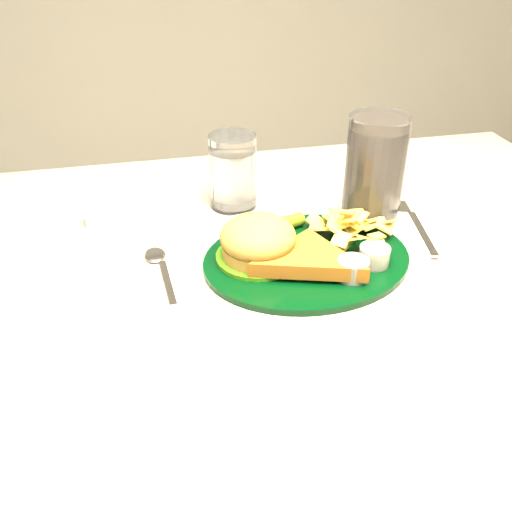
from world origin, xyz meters
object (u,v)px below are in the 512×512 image
Objects in this scene: table at (256,454)px; fork_napkin at (419,230)px; water_glass at (233,172)px; dinner_plate at (308,241)px; cola_glass at (375,170)px.

table is 0.46m from fork_napkin.
fork_napkin is at bearing -31.28° from water_glass.
dinner_plate is 2.43× the size of water_glass.
table is 0.41m from dinner_plate.
water_glass reaches higher than dinner_plate.
water_glass reaches higher than fork_napkin.
water_glass is 0.21m from cola_glass.
table is at bearing -154.13° from cola_glass.
fork_napkin is (0.05, -0.06, -0.07)m from cola_glass.
dinner_plate is at bearing -157.40° from fork_napkin.
table is at bearing -161.12° from fork_napkin.
table is 7.25× the size of fork_napkin.
table is 4.25× the size of dinner_plate.
cola_glass is at bearing 141.04° from fork_napkin.
cola_glass is (0.19, -0.09, 0.02)m from water_glass.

